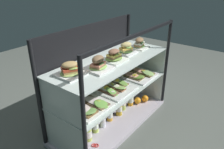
{
  "coord_description": "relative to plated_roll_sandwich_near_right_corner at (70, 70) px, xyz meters",
  "views": [
    {
      "loc": [
        -1.47,
        -1.14,
        1.42
      ],
      "look_at": [
        0.0,
        0.0,
        0.54
      ],
      "focal_mm": 35.34,
      "sensor_mm": 36.0,
      "label": 1
    }
  ],
  "objects": [
    {
      "name": "plated_roll_sandwich_right_of_center",
      "position": [
        0.91,
        -0.06,
        0.0
      ],
      "size": [
        0.18,
        0.18,
        0.11
      ],
      "color": "white",
      "rests_on": "shelf_upper_glass"
    },
    {
      "name": "open_sandwich_tray_far_left",
      "position": [
        0.44,
        -0.07,
        -0.31
      ],
      "size": [
        0.34,
        0.36,
        0.06
      ],
      "color": "white",
      "rests_on": "shelf_lower_glass"
    },
    {
      "name": "orange_fruit_rolled_forward",
      "position": [
        0.94,
        -0.16,
        -0.65
      ],
      "size": [
        0.08,
        0.08,
        0.08
      ],
      "primitive_type": "sphere",
      "color": "orange",
      "rests_on": "case_base_deck"
    },
    {
      "name": "orange_fruit_near_left_post",
      "position": [
        0.85,
        -0.12,
        -0.65
      ],
      "size": [
        0.08,
        0.08,
        0.08
      ],
      "primitive_type": "sphere",
      "color": "orange",
      "rests_on": "case_base_deck"
    },
    {
      "name": "juice_bottle_back_left",
      "position": [
        0.77,
        -0.07,
        -0.6
      ],
      "size": [
        0.06,
        0.06,
        0.22
      ],
      "color": "orange",
      "rests_on": "case_base_deck"
    },
    {
      "name": "juice_bottle_near_post",
      "position": [
        0.65,
        -0.05,
        -0.59
      ],
      "size": [
        0.07,
        0.07,
        0.24
      ],
      "color": "#B8CE55",
      "rests_on": "case_base_deck"
    },
    {
      "name": "riser_upper_tier",
      "position": [
        0.45,
        -0.06,
        -0.19
      ],
      "size": [
        1.24,
        0.47,
        0.28
      ],
      "color": "silver",
      "rests_on": "shelf_lower_glass"
    },
    {
      "name": "plated_roll_sandwich_left_of_center",
      "position": [
        0.45,
        -0.08,
        -0.0
      ],
      "size": [
        0.2,
        0.2,
        0.11
      ],
      "color": "white",
      "rests_on": "shelf_upper_glass"
    },
    {
      "name": "juice_bottle_front_right_end",
      "position": [
        0.55,
        -0.07,
        -0.58
      ],
      "size": [
        0.07,
        0.07,
        0.25
      ],
      "color": "gold",
      "rests_on": "case_base_deck"
    },
    {
      "name": "juice_bottle_front_second",
      "position": [
        0.41,
        -0.05,
        -0.59
      ],
      "size": [
        0.06,
        0.06,
        0.23
      ],
      "color": "gold",
      "rests_on": "case_base_deck"
    },
    {
      "name": "riser_lower_tier",
      "position": [
        0.45,
        -0.06,
        -0.51
      ],
      "size": [
        1.24,
        0.47,
        0.34
      ],
      "color": "silver",
      "rests_on": "case_base_deck"
    },
    {
      "name": "case_base_deck",
      "position": [
        0.45,
        -0.06,
        -0.71
      ],
      "size": [
        1.31,
        0.54,
        0.04
      ],
      "primitive_type": "cube",
      "color": "#BEB3C1",
      "rests_on": "ground"
    },
    {
      "name": "shelf_lower_glass",
      "position": [
        0.45,
        -0.06,
        -0.34
      ],
      "size": [
        1.26,
        0.49,
        0.01
      ],
      "primitive_type": "cube",
      "color": "silver",
      "rests_on": "riser_lower_tier"
    },
    {
      "name": "plated_roll_sandwich_mid_left",
      "position": [
        0.68,
        -0.05,
        -0.0
      ],
      "size": [
        0.18,
        0.18,
        0.11
      ],
      "color": "white",
      "rests_on": "shelf_upper_glass"
    },
    {
      "name": "case_frame",
      "position": [
        0.45,
        0.1,
        -0.2
      ],
      "size": [
        1.31,
        0.54,
        0.98
      ],
      "color": "black",
      "rests_on": "ground"
    },
    {
      "name": "plated_roll_sandwich_near_right_corner",
      "position": [
        0.0,
        0.0,
        0.0
      ],
      "size": [
        0.2,
        0.2,
        0.11
      ],
      "color": "white",
      "rests_on": "shelf_upper_glass"
    },
    {
      "name": "orange_fruit_beside_bottles",
      "position": [
        0.95,
        0.03,
        -0.64
      ],
      "size": [
        0.08,
        0.08,
        0.08
      ],
      "primitive_type": "sphere",
      "color": "orange",
      "rests_on": "case_base_deck"
    },
    {
      "name": "open_sandwich_tray_mid_left",
      "position": [
        0.07,
        -0.1,
        -0.31
      ],
      "size": [
        0.34,
        0.36,
        0.06
      ],
      "color": "white",
      "rests_on": "shelf_lower_glass"
    },
    {
      "name": "juice_bottle_front_fourth",
      "position": [
        0.19,
        -0.06,
        -0.6
      ],
      "size": [
        0.06,
        0.06,
        0.21
      ],
      "color": "#B5D051",
      "rests_on": "case_base_deck"
    },
    {
      "name": "kitchen_scissors",
      "position": [
        0.03,
        -0.2,
        -0.68
      ],
      "size": [
        0.19,
        0.15,
        0.01
      ],
      "color": "silver",
      "rests_on": "case_base_deck"
    },
    {
      "name": "juice_bottle_tucked_behind",
      "position": [
        0.07,
        -0.08,
        -0.59
      ],
      "size": [
        0.07,
        0.07,
        0.23
      ],
      "color": "#B4C951",
      "rests_on": "case_base_deck"
    },
    {
      "name": "open_sandwich_tray_near_left_corner",
      "position": [
        0.84,
        -0.11,
        -0.31
      ],
      "size": [
        0.34,
        0.36,
        0.06
      ],
      "color": "white",
      "rests_on": "shelf_lower_glass"
    },
    {
      "name": "plated_roll_sandwich_center",
      "position": [
        0.21,
        -0.1,
        0.0
      ],
      "size": [
        0.2,
        0.2,
        0.12
      ],
      "color": "white",
      "rests_on": "shelf_upper_glass"
    },
    {
      "name": "ground_plane",
      "position": [
        0.45,
        -0.06,
        -0.74
      ],
      "size": [
        6.0,
        6.0,
        0.02
      ],
      "primitive_type": "cube",
      "color": "#575C55",
      "rests_on": "ground"
    },
    {
      "name": "shelf_upper_glass",
      "position": [
        0.45,
        -0.06,
        -0.05
      ],
      "size": [
        1.26,
        0.49,
        0.01
      ],
      "primitive_type": "cube",
      "color": "silver",
      "rests_on": "riser_upper_tier"
    },
    {
      "name": "juice_bottle_back_right",
      "position": [
        0.29,
        -0.06,
        -0.59
      ],
      "size": [
        0.06,
        0.06,
        0.24
      ],
      "color": "white",
      "rests_on": "case_base_deck"
    },
    {
      "name": "juice_bottle_front_left_end",
      "position": [
        -0.06,
        -0.07,
        -0.6
      ],
      "size": [
        0.07,
        0.07,
        0.2
      ],
      "color": "maroon",
      "rests_on": "case_base_deck"
    }
  ]
}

